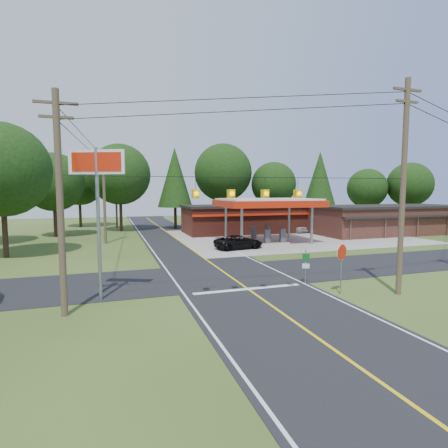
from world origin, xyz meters
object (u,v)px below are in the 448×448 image
object	(u,v)px
gas_canopy	(268,204)
sedan_car	(295,227)
octagonal_stop_sign	(342,256)
suv_car	(239,242)
big_stop_sign	(97,186)

from	to	relation	value
gas_canopy	sedan_car	size ratio (longest dim) A/B	2.49
octagonal_stop_sign	suv_car	bearing A→B (deg)	90.00
sedan_car	big_stop_sign	world-z (taller)	big_stop_sign
gas_canopy	octagonal_stop_sign	size ratio (longest dim) A/B	3.76
suv_car	sedan_car	world-z (taller)	sedan_car
sedan_car	octagonal_stop_sign	size ratio (longest dim) A/B	1.51
suv_car	sedan_car	distance (m)	16.65
suv_car	sedan_car	xyz separation A→B (m)	(12.50, 11.00, 0.05)
sedan_car	octagonal_stop_sign	world-z (taller)	octagonal_stop_sign
octagonal_stop_sign	sedan_car	bearing A→B (deg)	65.17
gas_canopy	octagonal_stop_sign	bearing A→B (deg)	-103.31
gas_canopy	octagonal_stop_sign	world-z (taller)	gas_canopy
gas_canopy	big_stop_sign	xyz separation A→B (m)	(-17.00, -16.07, 1.64)
suv_car	big_stop_sign	size ratio (longest dim) A/B	0.62
gas_canopy	suv_car	bearing A→B (deg)	-146.31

